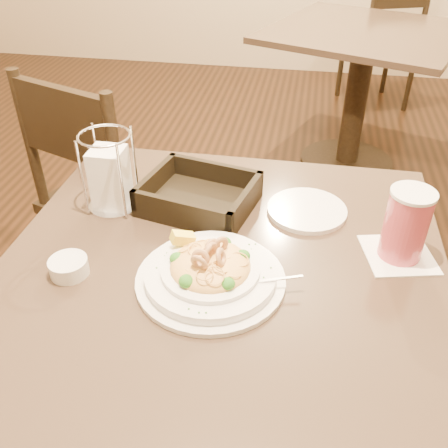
% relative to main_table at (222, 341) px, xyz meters
% --- Properties ---
extents(main_table, '(0.90, 0.90, 0.75)m').
position_rel_main_table_xyz_m(main_table, '(0.00, 0.00, 0.00)').
color(main_table, black).
rests_on(main_table, ground).
extents(background_table, '(1.17, 1.17, 0.75)m').
position_rel_main_table_xyz_m(background_table, '(0.39, 1.89, 0.00)').
color(background_table, black).
rests_on(background_table, ground).
extents(dining_chair_near, '(0.54, 0.54, 0.93)m').
position_rel_main_table_xyz_m(dining_chair_near, '(-0.50, 0.60, -0.02)').
color(dining_chair_near, black).
rests_on(dining_chair_near, ground).
extents(dining_chair_far, '(0.54, 0.54, 0.93)m').
position_rel_main_table_xyz_m(dining_chair_far, '(0.59, 2.82, -0.02)').
color(dining_chair_far, black).
rests_on(dining_chair_far, ground).
extents(pasta_bowl, '(0.32, 0.29, 0.09)m').
position_rel_main_table_xyz_m(pasta_bowl, '(-0.01, -0.06, 0.27)').
color(pasta_bowl, white).
rests_on(pasta_bowl, main_table).
extents(drink_glass, '(0.16, 0.16, 0.15)m').
position_rel_main_table_xyz_m(drink_glass, '(0.35, 0.08, 0.32)').
color(drink_glass, white).
rests_on(drink_glass, main_table).
extents(bread_basket, '(0.28, 0.25, 0.07)m').
position_rel_main_table_xyz_m(bread_basket, '(-0.09, 0.19, 0.26)').
color(bread_basket, black).
rests_on(bread_basket, main_table).
extents(napkin_caddy, '(0.12, 0.12, 0.19)m').
position_rel_main_table_xyz_m(napkin_caddy, '(-0.29, 0.16, 0.32)').
color(napkin_caddy, silver).
rests_on(napkin_caddy, main_table).
extents(side_plate, '(0.22, 0.22, 0.01)m').
position_rel_main_table_xyz_m(side_plate, '(0.16, 0.21, 0.24)').
color(side_plate, white).
rests_on(side_plate, main_table).
extents(butter_ramekin, '(0.09, 0.09, 0.03)m').
position_rel_main_table_xyz_m(butter_ramekin, '(-0.29, -0.09, 0.26)').
color(butter_ramekin, white).
rests_on(butter_ramekin, main_table).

